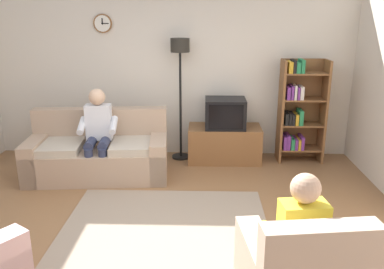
% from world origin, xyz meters
% --- Properties ---
extents(ground_plane, '(12.00, 12.00, 0.00)m').
position_xyz_m(ground_plane, '(0.00, 0.00, 0.00)').
color(ground_plane, '#8C603D').
extents(back_wall_assembly, '(6.20, 0.17, 2.70)m').
position_xyz_m(back_wall_assembly, '(-0.00, 2.66, 1.35)').
color(back_wall_assembly, silver).
rests_on(back_wall_assembly, ground_plane).
extents(couch, '(1.96, 1.03, 0.90)m').
position_xyz_m(couch, '(-0.96, 1.60, 0.31)').
color(couch, tan).
rests_on(couch, ground_plane).
extents(tv_stand, '(1.10, 0.56, 0.54)m').
position_xyz_m(tv_stand, '(0.83, 2.25, 0.27)').
color(tv_stand, brown).
rests_on(tv_stand, ground_plane).
extents(tv, '(0.60, 0.49, 0.44)m').
position_xyz_m(tv, '(0.83, 2.23, 0.76)').
color(tv, black).
rests_on(tv, tv_stand).
extents(bookshelf, '(0.68, 0.36, 1.56)m').
position_xyz_m(bookshelf, '(1.94, 2.32, 0.79)').
color(bookshelf, brown).
rests_on(bookshelf, ground_plane).
extents(floor_lamp, '(0.28, 0.28, 1.85)m').
position_xyz_m(floor_lamp, '(0.15, 2.35, 1.45)').
color(floor_lamp, black).
rests_on(floor_lamp, ground_plane).
extents(area_rug, '(2.20, 1.70, 0.01)m').
position_xyz_m(area_rug, '(0.11, 0.23, 0.01)').
color(area_rug, gray).
rests_on(area_rug, ground_plane).
extents(person_on_couch, '(0.53, 0.56, 1.24)m').
position_xyz_m(person_on_couch, '(-0.91, 1.49, 0.70)').
color(person_on_couch, silver).
rests_on(person_on_couch, ground_plane).
extents(person_in_right_armchair, '(0.55, 0.57, 1.12)m').
position_xyz_m(person_in_right_armchair, '(1.23, -0.91, 0.60)').
color(person_in_right_armchair, yellow).
rests_on(person_in_right_armchair, ground_plane).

